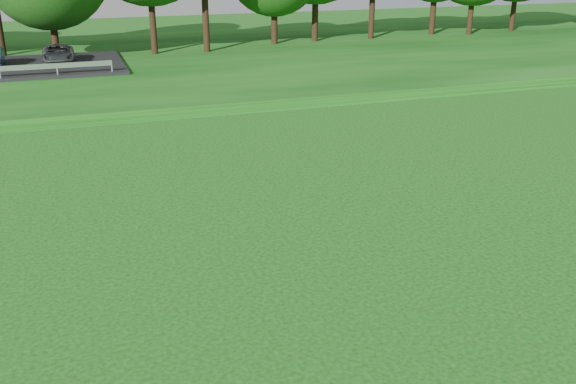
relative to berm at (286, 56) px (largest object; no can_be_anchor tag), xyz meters
name	(u,v)px	position (x,y,z in m)	size (l,w,h in m)	color
berm	(286,56)	(0.00, 0.00, 0.00)	(130.00, 30.00, 0.60)	#0E440D
walking_path	(368,99)	(0.00, -14.00, -0.28)	(130.00, 1.60, 0.04)	gray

